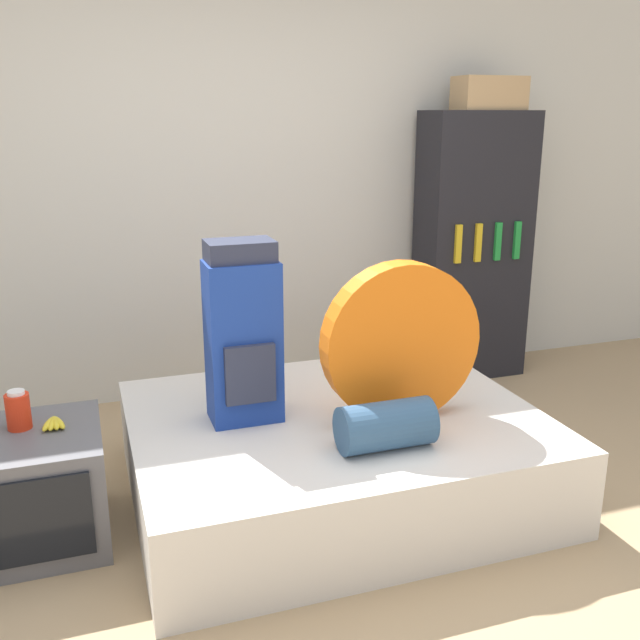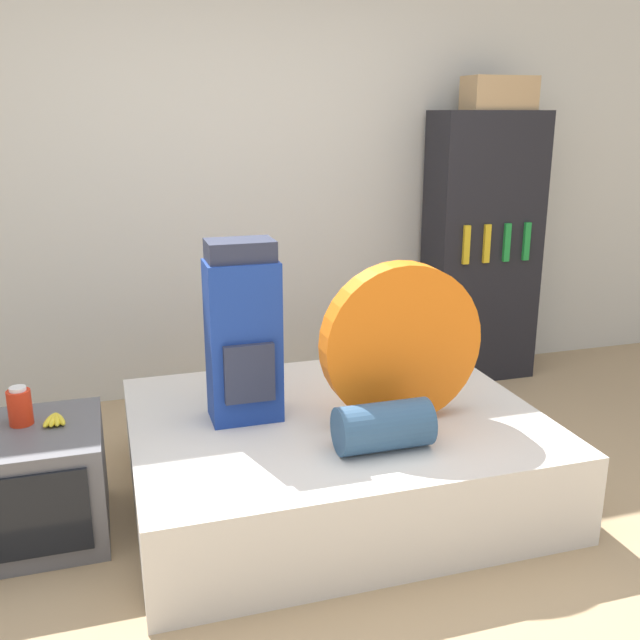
# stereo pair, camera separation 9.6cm
# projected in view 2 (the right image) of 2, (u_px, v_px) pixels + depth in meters

# --- Properties ---
(ground_plane) EXTENTS (16.00, 16.00, 0.00)m
(ground_plane) POSITION_uv_depth(u_px,v_px,m) (354.00, 577.00, 2.73)
(ground_plane) COLOR tan
(wall_back) EXTENTS (8.00, 0.05, 2.60)m
(wall_back) POSITION_uv_depth(u_px,v_px,m) (240.00, 184.00, 4.31)
(wall_back) COLOR silver
(wall_back) RESTS_ON ground_plane
(bed) EXTENTS (1.81, 1.45, 0.40)m
(bed) POSITION_uv_depth(u_px,v_px,m) (335.00, 453.00, 3.29)
(bed) COLOR silver
(bed) RESTS_ON ground_plane
(backpack) EXTENTS (0.31, 0.24, 0.80)m
(backpack) POSITION_uv_depth(u_px,v_px,m) (243.00, 334.00, 3.09)
(backpack) COLOR navy
(backpack) RESTS_ON bed
(tent_bag) EXTENTS (0.71, 0.12, 0.71)m
(tent_bag) POSITION_uv_depth(u_px,v_px,m) (401.00, 343.00, 3.08)
(tent_bag) COLOR orange
(tent_bag) RESTS_ON bed
(sleeping_roll) EXTENTS (0.39, 0.20, 0.20)m
(sleeping_roll) POSITION_uv_depth(u_px,v_px,m) (383.00, 426.00, 2.87)
(sleeping_roll) COLOR #33567A
(sleeping_roll) RESTS_ON bed
(television) EXTENTS (0.57, 0.59, 0.48)m
(television) POSITION_uv_depth(u_px,v_px,m) (34.00, 484.00, 2.94)
(television) COLOR #5B5B60
(television) RESTS_ON ground_plane
(canister) EXTENTS (0.10, 0.10, 0.16)m
(canister) POSITION_uv_depth(u_px,v_px,m) (20.00, 407.00, 2.92)
(canister) COLOR red
(canister) RESTS_ON television
(banana_bunch) EXTENTS (0.11, 0.14, 0.03)m
(banana_bunch) POSITION_uv_depth(u_px,v_px,m) (55.00, 420.00, 2.94)
(banana_bunch) COLOR yellow
(banana_bunch) RESTS_ON television
(bookshelf) EXTENTS (0.71, 0.36, 1.73)m
(bookshelf) POSITION_uv_depth(u_px,v_px,m) (482.00, 249.00, 4.63)
(bookshelf) COLOR black
(bookshelf) RESTS_ON ground_plane
(cardboard_box) EXTENTS (0.43, 0.22, 0.20)m
(cardboard_box) POSITION_uv_depth(u_px,v_px,m) (499.00, 93.00, 4.34)
(cardboard_box) COLOR tan
(cardboard_box) RESTS_ON bookshelf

